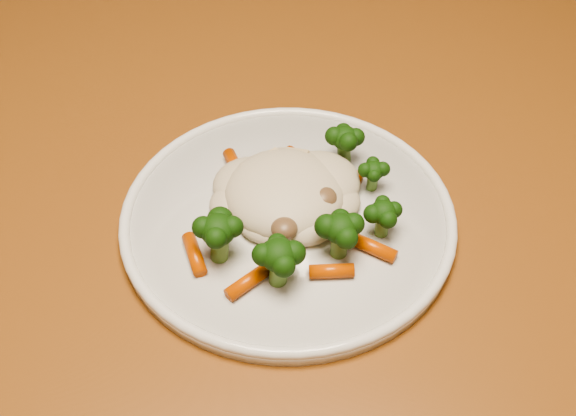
# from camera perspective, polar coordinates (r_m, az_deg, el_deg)

# --- Properties ---
(dining_table) EXTENTS (1.38, 1.01, 0.75)m
(dining_table) POSITION_cam_1_polar(r_m,az_deg,el_deg) (0.78, 6.41, -1.45)
(dining_table) COLOR brown
(dining_table) RESTS_ON ground
(plate) EXTENTS (0.30, 0.30, 0.01)m
(plate) POSITION_cam_1_polar(r_m,az_deg,el_deg) (0.65, 0.00, -0.86)
(plate) COLOR silver
(plate) RESTS_ON dining_table
(meal) EXTENTS (0.19, 0.18, 0.05)m
(meal) POSITION_cam_1_polar(r_m,az_deg,el_deg) (0.63, 0.34, 0.80)
(meal) COLOR beige
(meal) RESTS_ON plate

